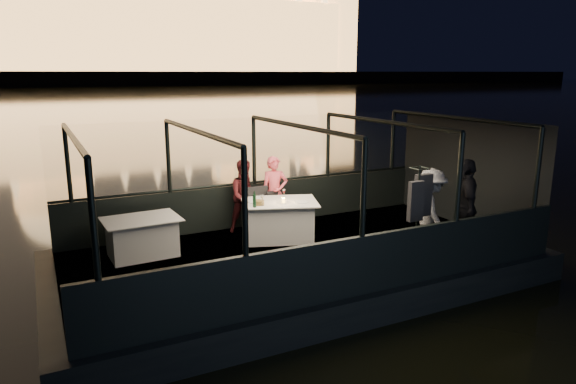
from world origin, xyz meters
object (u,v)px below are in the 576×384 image
dining_table_aft (142,235)px  passenger_stripe (431,207)px  person_woman_coral (275,193)px  passenger_dark (465,208)px  chair_port_right (278,211)px  wine_bottle (254,199)px  person_man_maroon (246,196)px  dining_table_central (279,220)px  chair_port_left (261,213)px  coat_stand (417,214)px

dining_table_aft → passenger_stripe: passenger_stripe is taller
person_woman_coral → passenger_dark: passenger_dark is taller
chair_port_right → wine_bottle: 1.11m
chair_port_right → passenger_stripe: passenger_stripe is taller
chair_port_right → person_man_maroon: (-0.57, 0.30, 0.30)m
dining_table_aft → passenger_dark: passenger_dark is taller
person_woman_coral → passenger_dark: (2.37, -2.92, 0.10)m
person_man_maroon → passenger_stripe: bearing=-43.5°
dining_table_central → wine_bottle: wine_bottle is taller
person_woman_coral → person_man_maroon: (-0.63, 0.03, 0.00)m
dining_table_aft → chair_port_left: 2.41m
dining_table_aft → coat_stand: (4.06, -2.50, 0.51)m
dining_table_central → passenger_dark: size_ratio=0.83×
person_man_maroon → chair_port_left: bearing=-51.7°
chair_port_right → passenger_stripe: (1.92, -2.34, 0.40)m
dining_table_aft → passenger_dark: (5.19, -2.43, 0.47)m
dining_table_aft → chair_port_right: 2.77m
dining_table_aft → chair_port_right: chair_port_right is taller
person_woman_coral → chair_port_right: bearing=-88.8°
dining_table_aft → wine_bottle: bearing=-12.2°
passenger_dark → dining_table_aft: bearing=-80.6°
dining_table_central → person_man_maroon: bearing=117.8°
chair_port_left → coat_stand: coat_stand is taller
passenger_dark → wine_bottle: passenger_dark is taller
dining_table_central → chair_port_left: (-0.18, 0.45, 0.06)m
dining_table_central → chair_port_right: size_ratio=1.77×
passenger_stripe → person_man_maroon: bearing=63.6°
dining_table_central → chair_port_right: chair_port_right is taller
dining_table_central → wine_bottle: bearing=-162.0°
dining_table_central → coat_stand: size_ratio=0.85×
passenger_stripe → passenger_dark: (0.51, -0.30, 0.00)m
coat_stand → chair_port_right: bearing=115.6°
coat_stand → person_woman_coral: coat_stand is taller
chair_port_right → passenger_dark: passenger_dark is taller
chair_port_left → passenger_stripe: 3.29m
dining_table_central → chair_port_left: bearing=112.2°
dining_table_aft → person_woman_coral: person_woman_coral is taller
chair_port_right → coat_stand: 3.04m
person_woman_coral → person_man_maroon: size_ratio=1.02×
person_man_maroon → wine_bottle: size_ratio=4.99×
passenger_dark → wine_bottle: size_ratio=5.82×
coat_stand → wine_bottle: (-2.07, 2.07, 0.02)m
dining_table_aft → chair_port_right: size_ratio=1.59×
dining_table_aft → chair_port_right: (2.76, 0.21, 0.06)m
person_woman_coral → passenger_dark: size_ratio=0.87×
chair_port_left → passenger_stripe: (2.28, -2.34, 0.40)m
coat_stand → person_woman_coral: bearing=112.6°
person_man_maroon → passenger_dark: size_ratio=0.86×
chair_port_right → person_man_maroon: 0.71m
coat_stand → person_woman_coral: (-1.24, 2.98, -0.15)m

